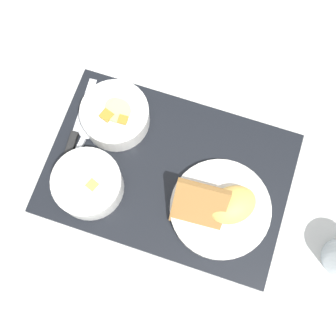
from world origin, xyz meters
The scene contains 7 objects.
ground_plane centered at (0.00, 0.00, 0.00)m, with size 4.00×4.00×0.00m, color silver.
serving_tray centered at (0.00, 0.00, 0.01)m, with size 0.48×0.36×0.01m.
bowl_salad centered at (-0.11, 0.08, 0.04)m, with size 0.13×0.13×0.06m.
bowl_soup centered at (-0.13, -0.05, 0.04)m, with size 0.12×0.12×0.06m.
plate_main centered at (0.10, -0.05, 0.03)m, with size 0.18×0.18×0.08m.
knife centered at (-0.18, 0.04, 0.02)m, with size 0.03×0.19×0.01m.
spoon centered at (-0.17, 0.03, 0.02)m, with size 0.06×0.17×0.01m.
Camera 1 is at (0.03, -0.19, 0.76)m, focal length 45.00 mm.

